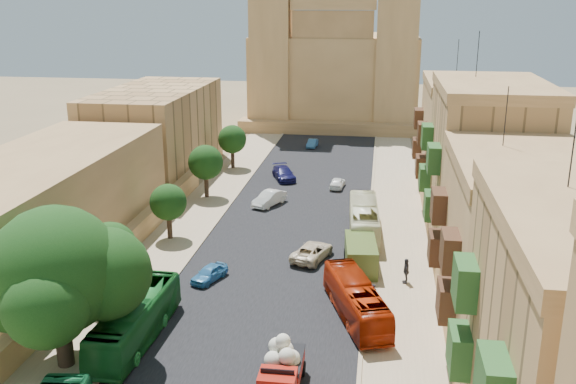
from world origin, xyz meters
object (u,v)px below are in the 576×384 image
(bus_red_east, at_px, (356,300))
(pedestrian_a, at_px, (374,294))
(street_tree_d, at_px, (232,139))
(car_dkblue, at_px, (284,173))
(bus_green_north, at_px, (135,320))
(olive_pickup, at_px, (361,255))
(street_tree_b, at_px, (168,202))
(car_blue_a, at_px, (209,273))
(car_cream, at_px, (312,251))
(bus_cream_east, at_px, (364,219))
(car_white_a, at_px, (269,198))
(street_tree_a, at_px, (110,249))
(street_tree_c, at_px, (206,163))
(pedestrian_c, at_px, (406,271))
(car_white_b, at_px, (337,183))
(car_blue_b, at_px, (312,143))
(red_truck, at_px, (281,372))
(church, at_px, (335,65))
(ficus_tree, at_px, (58,275))

(bus_red_east, xyz_separation_m, pedestrian_a, (1.10, 2.08, -0.53))
(street_tree_d, distance_m, car_dkblue, 8.61)
(bus_green_north, bearing_deg, olive_pickup, 46.03)
(street_tree_b, height_order, car_blue_a, street_tree_b)
(pedestrian_a, bearing_deg, car_dkblue, -50.99)
(car_cream, bearing_deg, bus_cream_east, -104.97)
(car_white_a, bearing_deg, pedestrian_a, -38.23)
(street_tree_a, distance_m, street_tree_c, 24.00)
(street_tree_d, xyz_separation_m, pedestrian_a, (17.60, -33.99, -2.78))
(street_tree_b, xyz_separation_m, car_white_a, (6.90, 10.21, -2.53))
(street_tree_c, height_order, car_blue_a, street_tree_c)
(street_tree_d, height_order, olive_pickup, street_tree_d)
(bus_cream_east, distance_m, pedestrian_c, 10.13)
(car_white_b, bearing_deg, street_tree_d, -21.92)
(bus_red_east, relative_size, car_white_b, 2.64)
(car_white_a, bearing_deg, car_blue_b, 110.70)
(bus_green_north, xyz_separation_m, pedestrian_a, (14.10, 6.94, -0.65))
(street_tree_d, height_order, bus_cream_east, street_tree_d)
(bus_cream_east, bearing_deg, pedestrian_c, 106.08)
(red_truck, distance_m, car_dkblue, 41.29)
(church, distance_m, street_tree_a, 67.60)
(bus_red_east, xyz_separation_m, car_blue_b, (-8.14, 48.54, -0.72))
(ficus_tree, distance_m, olive_pickup, 23.01)
(olive_pickup, bearing_deg, street_tree_d, 120.51)
(bus_cream_east, bearing_deg, car_cream, 54.40)
(car_blue_a, bearing_deg, bus_red_east, 0.35)
(car_blue_a, bearing_deg, car_cream, 57.13)
(pedestrian_c, bearing_deg, car_white_a, -143.39)
(car_blue_a, bearing_deg, car_white_b, 94.51)
(street_tree_c, bearing_deg, church, 76.79)
(ficus_tree, distance_m, street_tree_d, 44.04)
(street_tree_d, xyz_separation_m, car_white_a, (6.90, -13.79, -2.81))
(red_truck, relative_size, pedestrian_a, 3.61)
(church, relative_size, pedestrian_a, 24.56)
(street_tree_d, xyz_separation_m, car_blue_a, (5.61, -31.90, -2.95))
(olive_pickup, relative_size, pedestrian_c, 2.86)
(street_tree_a, height_order, car_blue_b, street_tree_a)
(car_white_a, height_order, car_blue_b, car_white_a)
(bus_green_north, bearing_deg, ficus_tree, -132.36)
(street_tree_c, height_order, car_cream, street_tree_c)
(car_blue_b, relative_size, pedestrian_c, 1.75)
(street_tree_c, distance_m, bus_red_east, 29.29)
(street_tree_a, xyz_separation_m, car_dkblue, (6.93, 31.72, -3.06))
(street_tree_d, relative_size, car_white_a, 1.22)
(church, xyz_separation_m, red_truck, (3.00, -75.73, -8.15))
(bus_green_north, distance_m, car_white_b, 35.53)
(pedestrian_c, bearing_deg, car_white_b, -165.77)
(bus_cream_east, height_order, car_cream, bus_cream_east)
(street_tree_b, bearing_deg, street_tree_c, 90.00)
(church, relative_size, ficus_tree, 3.87)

